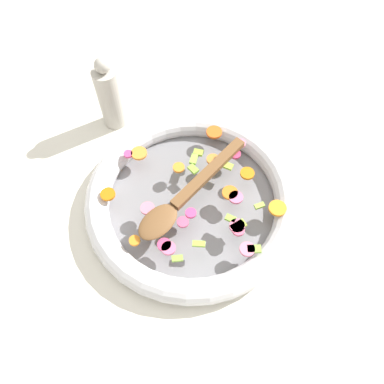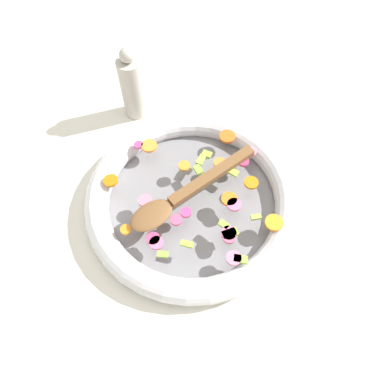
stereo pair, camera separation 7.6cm
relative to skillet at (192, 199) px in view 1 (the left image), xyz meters
The scene contains 5 objects.
ground_plane 0.02m from the skillet, ahead, with size 4.00×4.00×0.00m, color silver.
skillet is the anchor object (origin of this frame).
chopped_vegetables 0.04m from the skillet, 111.49° to the right, with size 0.33×0.38×0.01m.
wooden_spoon 0.05m from the skillet, 141.51° to the left, with size 0.26×0.22×0.01m.
pepper_mill 0.31m from the skillet, 41.37° to the left, with size 0.06×0.06×0.19m.
Camera 1 is at (-0.39, -0.02, 0.70)m, focal length 35.00 mm.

